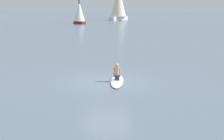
# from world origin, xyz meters

# --- Properties ---
(ground_plane) EXTENTS (400.00, 400.00, 0.00)m
(ground_plane) POSITION_xyz_m (0.00, 0.00, 0.00)
(ground_plane) COLOR slate
(surfboard) EXTENTS (3.24, 1.00, 0.10)m
(surfboard) POSITION_xyz_m (0.03, -0.52, 0.05)
(surfboard) COLOR silver
(surfboard) RESTS_ON ground
(person_paddler) EXTENTS (0.32, 0.39, 0.89)m
(person_paddler) POSITION_xyz_m (0.03, -0.52, 0.50)
(person_paddler) COLOR navy
(person_paddler) RESTS_ON surfboard
(sailboat_near_right) EXTENTS (3.49, 3.49, 5.51)m
(sailboat_near_right) POSITION_xyz_m (53.29, 14.99, 2.58)
(sailboat_near_right) COLOR maroon
(sailboat_near_right) RESTS_ON ground
(sailboat_far_right) EXTENTS (6.28, 6.06, 10.68)m
(sailboat_far_right) POSITION_xyz_m (73.08, 8.57, 4.98)
(sailboat_far_right) COLOR silver
(sailboat_far_right) RESTS_ON ground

